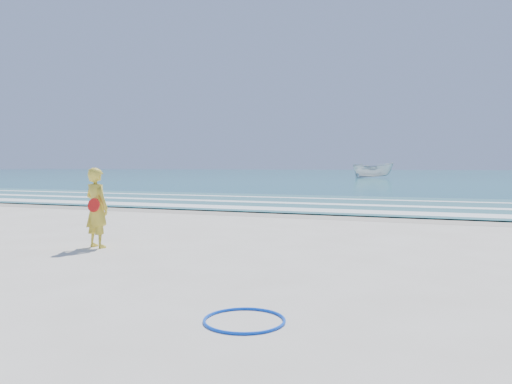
% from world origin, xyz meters
% --- Properties ---
extents(ground, '(400.00, 400.00, 0.00)m').
position_xyz_m(ground, '(0.00, 0.00, 0.00)').
color(ground, silver).
rests_on(ground, ground).
extents(wet_sand, '(400.00, 2.40, 0.00)m').
position_xyz_m(wet_sand, '(0.00, 9.00, 0.00)').
color(wet_sand, '#B2A893').
rests_on(wet_sand, ground).
extents(ocean, '(400.00, 190.00, 0.04)m').
position_xyz_m(ocean, '(0.00, 105.00, 0.02)').
color(ocean, '#19727F').
rests_on(ocean, ground).
extents(shallow, '(400.00, 10.00, 0.01)m').
position_xyz_m(shallow, '(0.00, 14.00, 0.04)').
color(shallow, '#59B7AD').
rests_on(shallow, ocean).
extents(foam_near, '(400.00, 1.40, 0.01)m').
position_xyz_m(foam_near, '(0.00, 10.30, 0.05)').
color(foam_near, white).
rests_on(foam_near, shallow).
extents(foam_mid, '(400.00, 0.90, 0.01)m').
position_xyz_m(foam_mid, '(0.00, 13.20, 0.05)').
color(foam_mid, white).
rests_on(foam_mid, shallow).
extents(foam_far, '(400.00, 0.60, 0.01)m').
position_xyz_m(foam_far, '(0.00, 16.50, 0.05)').
color(foam_far, white).
rests_on(foam_far, shallow).
extents(hoop, '(1.11, 1.11, 0.03)m').
position_xyz_m(hoop, '(2.19, -2.03, 0.02)').
color(hoop, blue).
rests_on(hoop, ground).
extents(boat, '(5.50, 3.07, 2.00)m').
position_xyz_m(boat, '(-5.69, 59.64, 1.04)').
color(boat, silver).
rests_on(boat, ocean).
extents(woman, '(0.65, 0.50, 1.57)m').
position_xyz_m(woman, '(-2.33, 1.21, 0.78)').
color(woman, gold).
rests_on(woman, ground).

